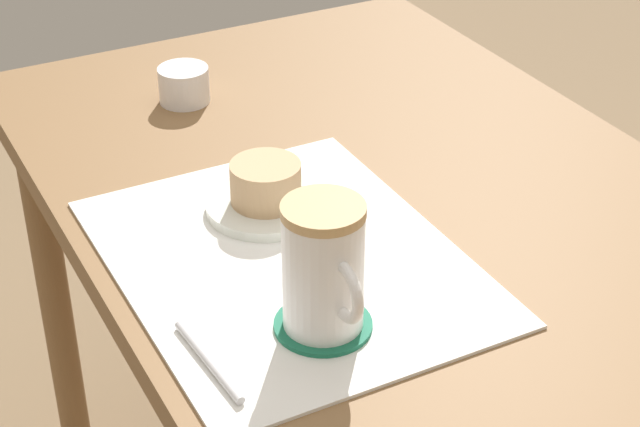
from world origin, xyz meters
TOP-DOWN VIEW (x-y plane):
  - dining_table at (0.00, 0.00)m, footprint 1.18×0.72m
  - placemat at (0.04, -0.16)m, footprint 0.45×0.35m
  - pastry_plate at (-0.06, -0.14)m, footprint 0.14×0.14m
  - pastry at (-0.06, -0.14)m, footprint 0.08×0.08m
  - coffee_coaster at (0.17, -0.18)m, footprint 0.10×0.10m
  - coffee_mug at (0.17, -0.18)m, footprint 0.11×0.08m
  - teaspoon at (0.17, -0.31)m, footprint 0.13×0.02m
  - sugar_bowl at (-0.37, -0.12)m, footprint 0.07×0.07m

SIDE VIEW (x-z plane):
  - dining_table at x=0.00m, z-range 0.28..1.01m
  - placemat at x=0.04m, z-range 0.73..0.73m
  - coffee_coaster at x=0.17m, z-range 0.73..0.74m
  - teaspoon at x=0.17m, z-range 0.73..0.74m
  - pastry_plate at x=-0.06m, z-range 0.73..0.74m
  - sugar_bowl at x=-0.37m, z-range 0.73..0.78m
  - pastry at x=-0.06m, z-range 0.74..0.79m
  - coffee_mug at x=0.17m, z-range 0.74..0.87m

